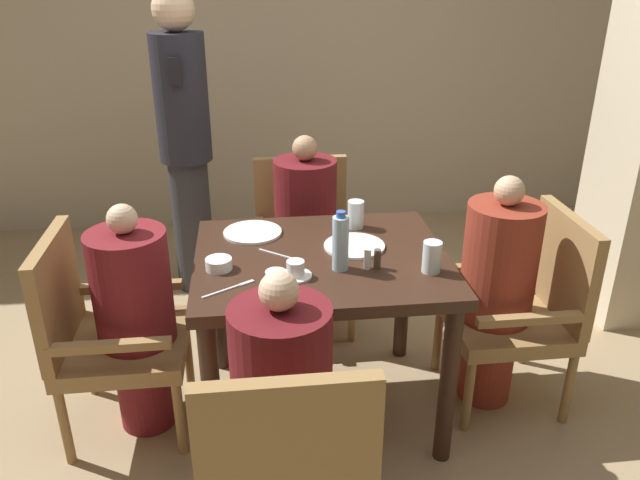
{
  "coord_description": "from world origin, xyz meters",
  "views": [
    {
      "loc": [
        -0.27,
        -2.29,
        1.89
      ],
      "look_at": [
        0.0,
        0.04,
        0.82
      ],
      "focal_mm": 35.0,
      "sensor_mm": 36.0,
      "label": 1
    }
  ],
  "objects_px": {
    "bowl_small": "(219,264)",
    "glass_tall_near": "(276,287)",
    "chair_near_corner": "(286,461)",
    "plate_main_right": "(253,232)",
    "diner_in_left_chair": "(136,318)",
    "standing_host": "(185,139)",
    "diner_in_near_chair": "(283,415)",
    "chair_left_side": "(102,330)",
    "diner_in_far_chair": "(306,235)",
    "chair_far_side": "(303,238)",
    "water_bottle": "(340,243)",
    "glass_tall_far": "(356,214)",
    "glass_tall_mid": "(432,257)",
    "chair_right_side": "(525,304)",
    "teacup_with_saucer": "(296,270)",
    "plate_main_left": "(354,246)",
    "diner_in_right_chair": "(496,291)"
  },
  "relations": [
    {
      "from": "diner_in_far_chair",
      "to": "plate_main_left",
      "type": "height_order",
      "value": "diner_in_far_chair"
    },
    {
      "from": "standing_host",
      "to": "plate_main_right",
      "type": "height_order",
      "value": "standing_host"
    },
    {
      "from": "chair_right_side",
      "to": "standing_host",
      "type": "relative_size",
      "value": 0.51
    },
    {
      "from": "chair_near_corner",
      "to": "teacup_with_saucer",
      "type": "relative_size",
      "value": 7.11
    },
    {
      "from": "diner_in_right_chair",
      "to": "teacup_with_saucer",
      "type": "xyz_separation_m",
      "value": [
        -0.89,
        -0.18,
        0.24
      ]
    },
    {
      "from": "chair_right_side",
      "to": "water_bottle",
      "type": "distance_m",
      "value": 0.96
    },
    {
      "from": "standing_host",
      "to": "plate_main_left",
      "type": "xyz_separation_m",
      "value": [
        0.78,
        -1.19,
        -0.17
      ]
    },
    {
      "from": "chair_left_side",
      "to": "plate_main_right",
      "type": "relative_size",
      "value": 3.48
    },
    {
      "from": "chair_left_side",
      "to": "standing_host",
      "type": "bearing_deg",
      "value": 77.33
    },
    {
      "from": "chair_far_side",
      "to": "plate_main_right",
      "type": "relative_size",
      "value": 3.48
    },
    {
      "from": "diner_in_far_chair",
      "to": "teacup_with_saucer",
      "type": "bearing_deg",
      "value": -97.89
    },
    {
      "from": "diner_in_right_chair",
      "to": "diner_in_near_chair",
      "type": "distance_m",
      "value": 1.2
    },
    {
      "from": "glass_tall_far",
      "to": "bowl_small",
      "type": "bearing_deg",
      "value": -149.73
    },
    {
      "from": "chair_far_side",
      "to": "diner_in_near_chair",
      "type": "relative_size",
      "value": 0.85
    },
    {
      "from": "glass_tall_far",
      "to": "glass_tall_mid",
      "type": "bearing_deg",
      "value": -65.07
    },
    {
      "from": "diner_in_near_chair",
      "to": "chair_right_side",
      "type": "bearing_deg",
      "value": 31.51
    },
    {
      "from": "chair_left_side",
      "to": "glass_tall_near",
      "type": "xyz_separation_m",
      "value": [
        0.71,
        -0.37,
        0.35
      ]
    },
    {
      "from": "bowl_small",
      "to": "glass_tall_near",
      "type": "relative_size",
      "value": 0.83
    },
    {
      "from": "diner_in_near_chair",
      "to": "plate_main_right",
      "type": "xyz_separation_m",
      "value": [
        -0.07,
        0.95,
        0.24
      ]
    },
    {
      "from": "diner_in_right_chair",
      "to": "water_bottle",
      "type": "distance_m",
      "value": 0.8
    },
    {
      "from": "bowl_small",
      "to": "chair_far_side",
      "type": "bearing_deg",
      "value": 65.51
    },
    {
      "from": "chair_right_side",
      "to": "diner_in_near_chair",
      "type": "bearing_deg",
      "value": -148.49
    },
    {
      "from": "plate_main_left",
      "to": "teacup_with_saucer",
      "type": "distance_m",
      "value": 0.36
    },
    {
      "from": "plate_main_left",
      "to": "glass_tall_mid",
      "type": "height_order",
      "value": "glass_tall_mid"
    },
    {
      "from": "chair_far_side",
      "to": "teacup_with_saucer",
      "type": "relative_size",
      "value": 7.11
    },
    {
      "from": "diner_in_left_chair",
      "to": "water_bottle",
      "type": "bearing_deg",
      "value": -8.78
    },
    {
      "from": "chair_near_corner",
      "to": "glass_tall_near",
      "type": "bearing_deg",
      "value": 89.5
    },
    {
      "from": "plate_main_right",
      "to": "bowl_small",
      "type": "relative_size",
      "value": 2.47
    },
    {
      "from": "chair_far_side",
      "to": "glass_tall_near",
      "type": "relative_size",
      "value": 7.13
    },
    {
      "from": "water_bottle",
      "to": "diner_in_far_chair",
      "type": "bearing_deg",
      "value": 94.16
    },
    {
      "from": "glass_tall_mid",
      "to": "water_bottle",
      "type": "bearing_deg",
      "value": 169.39
    },
    {
      "from": "plate_main_left",
      "to": "water_bottle",
      "type": "distance_m",
      "value": 0.24
    },
    {
      "from": "chair_left_side",
      "to": "bowl_small",
      "type": "xyz_separation_m",
      "value": [
        0.5,
        -0.08,
        0.31
      ]
    },
    {
      "from": "standing_host",
      "to": "water_bottle",
      "type": "distance_m",
      "value": 1.55
    },
    {
      "from": "glass_tall_far",
      "to": "standing_host",
      "type": "bearing_deg",
      "value": 130.19
    },
    {
      "from": "diner_in_left_chair",
      "to": "diner_in_far_chair",
      "type": "height_order",
      "value": "diner_in_far_chair"
    },
    {
      "from": "diner_in_left_chair",
      "to": "standing_host",
      "type": "bearing_deg",
      "value": 83.69
    },
    {
      "from": "diner_in_far_chair",
      "to": "bowl_small",
      "type": "distance_m",
      "value": 0.9
    },
    {
      "from": "chair_far_side",
      "to": "chair_right_side",
      "type": "relative_size",
      "value": 1.0
    },
    {
      "from": "plate_main_left",
      "to": "water_bottle",
      "type": "relative_size",
      "value": 1.06
    },
    {
      "from": "glass_tall_near",
      "to": "glass_tall_mid",
      "type": "height_order",
      "value": "same"
    },
    {
      "from": "chair_near_corner",
      "to": "plate_main_right",
      "type": "height_order",
      "value": "chair_near_corner"
    },
    {
      "from": "standing_host",
      "to": "water_bottle",
      "type": "height_order",
      "value": "standing_host"
    },
    {
      "from": "diner_in_left_chair",
      "to": "plate_main_right",
      "type": "bearing_deg",
      "value": 27.38
    },
    {
      "from": "diner_in_far_chair",
      "to": "glass_tall_mid",
      "type": "relative_size",
      "value": 8.7
    },
    {
      "from": "diner_in_left_chair",
      "to": "plate_main_left",
      "type": "bearing_deg",
      "value": 3.92
    },
    {
      "from": "plate_main_left",
      "to": "chair_near_corner",
      "type": "bearing_deg",
      "value": -111.68
    },
    {
      "from": "standing_host",
      "to": "glass_tall_near",
      "type": "bearing_deg",
      "value": -75.05
    },
    {
      "from": "chair_right_side",
      "to": "teacup_with_saucer",
      "type": "height_order",
      "value": "chair_right_side"
    },
    {
      "from": "chair_left_side",
      "to": "chair_far_side",
      "type": "distance_m",
      "value": 1.24
    }
  ]
}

